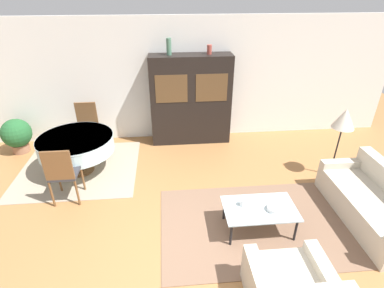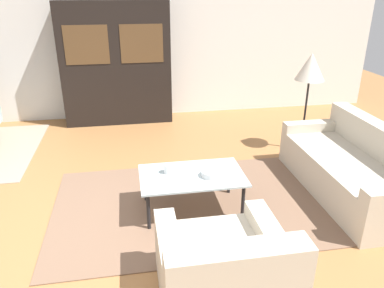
{
  "view_description": "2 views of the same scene",
  "coord_description": "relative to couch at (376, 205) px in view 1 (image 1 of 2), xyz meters",
  "views": [
    {
      "loc": [
        -0.19,
        -2.87,
        3.3
      ],
      "look_at": [
        0.2,
        1.4,
        0.95
      ],
      "focal_mm": 28.0,
      "sensor_mm": 36.0,
      "label": 1
    },
    {
      "loc": [
        0.52,
        -2.93,
        2.18
      ],
      "look_at": [
        1.09,
        0.37,
        0.75
      ],
      "focal_mm": 35.0,
      "sensor_mm": 36.0,
      "label": 2
    }
  ],
  "objects": [
    {
      "name": "cup",
      "position": [
        -2.08,
        0.02,
        0.18
      ],
      "size": [
        0.09,
        0.09,
        0.1
      ],
      "color": "white",
      "rests_on": "coffee_table"
    },
    {
      "name": "area_rug",
      "position": [
        -1.81,
        0.04,
        -0.28
      ],
      "size": [
        2.96,
        1.91,
        0.01
      ],
      "color": "brown",
      "rests_on": "ground_plane"
    },
    {
      "name": "vase_short",
      "position": [
        -2.2,
        2.92,
        1.78
      ],
      "size": [
        0.1,
        0.1,
        0.19
      ],
      "color": "#9E4238",
      "rests_on": "display_cabinet"
    },
    {
      "name": "dining_chair_far",
      "position": [
        -4.84,
        2.72,
        0.32
      ],
      "size": [
        0.44,
        0.44,
        1.03
      ],
      "rotation": [
        0.0,
        0.0,
        3.14
      ],
      "color": "brown",
      "rests_on": "dining_rug"
    },
    {
      "name": "vase_tall",
      "position": [
        -3.02,
        2.92,
        1.85
      ],
      "size": [
        0.1,
        0.1,
        0.33
      ],
      "color": "#4C7A60",
      "rests_on": "display_cabinet"
    },
    {
      "name": "potted_plant",
      "position": [
        -6.33,
        2.71,
        0.13
      ],
      "size": [
        0.61,
        0.61,
        0.75
      ],
      "color": "#93664C",
      "rests_on": "ground_plane"
    },
    {
      "name": "display_cabinet",
      "position": [
        -2.59,
        2.92,
        0.7
      ],
      "size": [
        1.75,
        0.48,
        1.97
      ],
      "color": "black",
      "rests_on": "ground_plane"
    },
    {
      "name": "ground_plane",
      "position": [
        -2.94,
        -0.42,
        -0.28
      ],
      "size": [
        14.0,
        14.0,
        0.0
      ],
      "primitive_type": "plane",
      "color": "#9E6B3D"
    },
    {
      "name": "floor_lamp",
      "position": [
        -0.03,
        1.24,
        0.85
      ],
      "size": [
        0.39,
        0.39,
        1.36
      ],
      "color": "black",
      "rests_on": "ground_plane"
    },
    {
      "name": "dining_rug",
      "position": [
        -4.91,
        1.88,
        -0.28
      ],
      "size": [
        2.26,
        2.03,
        0.01
      ],
      "color": "gray",
      "rests_on": "ground_plane"
    },
    {
      "name": "coffee_table",
      "position": [
        -1.85,
        -0.05,
        0.1
      ],
      "size": [
        1.05,
        0.65,
        0.4
      ],
      "color": "black",
      "rests_on": "area_rug"
    },
    {
      "name": "dining_chair_near",
      "position": [
        -4.84,
        0.88,
        0.32
      ],
      "size": [
        0.44,
        0.44,
        1.03
      ],
      "color": "brown",
      "rests_on": "dining_rug"
    },
    {
      "name": "dining_table",
      "position": [
        -4.84,
        1.8,
        0.32
      ],
      "size": [
        1.39,
        1.39,
        0.74
      ],
      "color": "brown",
      "rests_on": "dining_rug"
    },
    {
      "name": "couch",
      "position": [
        0.0,
        0.0,
        0.0
      ],
      "size": [
        0.86,
        1.89,
        0.77
      ],
      "rotation": [
        0.0,
        0.0,
        1.57
      ],
      "color": "beige",
      "rests_on": "ground_plane"
    },
    {
      "name": "bowl",
      "position": [
        -1.66,
        -0.12,
        0.16
      ],
      "size": [
        0.21,
        0.21,
        0.06
      ],
      "color": "white",
      "rests_on": "coffee_table"
    },
    {
      "name": "wall_back",
      "position": [
        -2.94,
        3.21,
        1.07
      ],
      "size": [
        10.0,
        0.06,
        2.7
      ],
      "color": "white",
      "rests_on": "ground_plane"
    }
  ]
}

